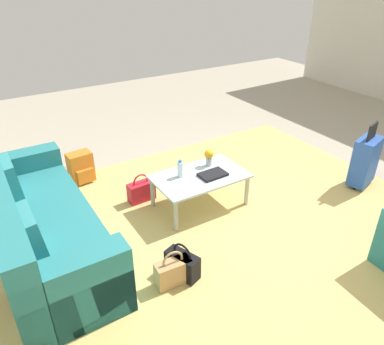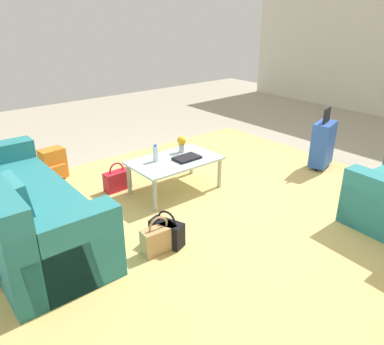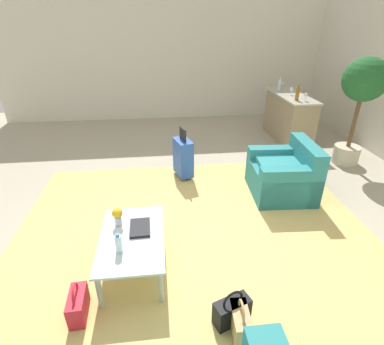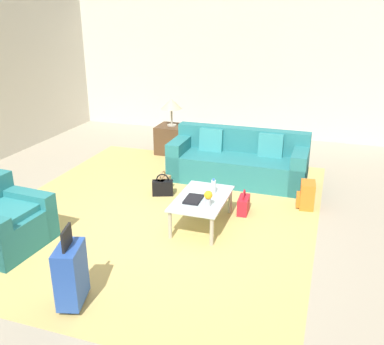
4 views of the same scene
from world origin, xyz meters
The scene contains 19 objects.
ground_plane centered at (0.00, 0.00, 0.00)m, with size 12.00×12.00×0.00m, color #A89E89.
wall_left centered at (-5.06, 0.00, 1.55)m, with size 0.12×8.00×3.10m, color beige.
area_rug centered at (0.60, 0.20, 0.00)m, with size 5.20×4.40×0.01m, color tan.
armchair centered at (-0.90, 1.66, 0.29)m, with size 0.99×0.91×0.80m.
coffee_table centered at (0.40, -0.50, 0.35)m, with size 1.05×0.65×0.40m.
water_bottle centered at (0.60, -0.60, 0.50)m, with size 0.06×0.06×0.20m.
coffee_table_book centered at (0.28, -0.42, 0.42)m, with size 0.31×0.21×0.03m, color black.
flower_vase centered at (0.18, -0.65, 0.53)m, with size 0.11×0.11×0.21m.
bar_console centered at (-3.10, 2.60, 0.50)m, with size 1.55×0.57×0.97m.
wine_glass_leftmost centered at (-3.63, 2.59, 1.08)m, with size 0.08×0.08×0.15m.
wine_glass_left_of_centre centered at (-3.10, 2.58, 1.08)m, with size 0.08×0.08×0.15m.
wine_glass_right_of_centre centered at (-2.57, 2.63, 1.08)m, with size 0.08×0.08×0.15m.
wine_bottle_clear centered at (-3.56, 2.49, 1.08)m, with size 0.07×0.07×0.30m.
wine_bottle_amber centered at (-2.65, 2.49, 1.08)m, with size 0.07×0.07×0.30m.
suitcase_blue centered at (-1.60, 0.20, 0.36)m, with size 0.44×0.32×0.85m.
handbag_black centered at (1.15, 0.38, 0.13)m, with size 0.24×0.35×0.36m.
handbag_red centered at (0.94, -0.96, 0.13)m, with size 0.33×0.16×0.36m.
handbag_tan centered at (1.27, 0.42, 0.13)m, with size 0.33×0.16×0.36m.
potted_ficus centered at (-1.80, 3.20, 1.28)m, with size 0.71×0.71×1.85m.
Camera 3 is at (2.84, -0.17, 2.37)m, focal length 28.00 mm.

